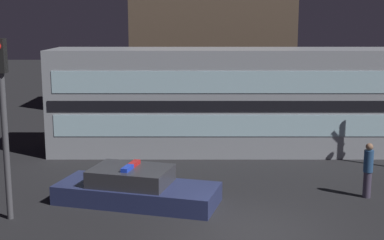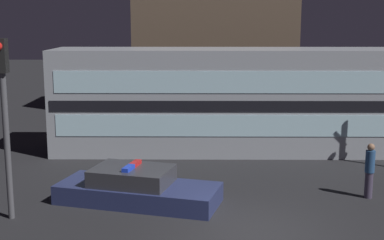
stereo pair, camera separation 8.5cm
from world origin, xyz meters
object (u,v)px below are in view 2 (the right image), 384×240
object	(u,v)px
train	(231,100)
traffic_light_corner	(4,106)
police_car	(137,188)
pedestrian	(370,170)

from	to	relation	value
train	traffic_light_corner	distance (m)	10.24
police_car	traffic_light_corner	xyz separation A→B (m)	(-3.33, -1.34, 2.72)
police_car	pedestrian	bearing A→B (deg)	19.11
police_car	pedestrian	size ratio (longest dim) A/B	2.99
train	pedestrian	bearing A→B (deg)	-57.26
train	traffic_light_corner	world-z (taller)	traffic_light_corner
train	police_car	world-z (taller)	train
pedestrian	traffic_light_corner	xyz separation A→B (m)	(-10.40, -1.80, 2.27)
police_car	pedestrian	xyz separation A→B (m)	(7.07, 0.46, 0.45)
pedestrian	traffic_light_corner	world-z (taller)	traffic_light_corner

